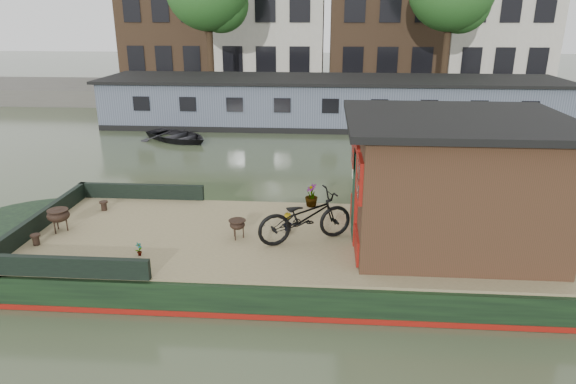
# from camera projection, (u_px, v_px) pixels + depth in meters

# --- Properties ---
(ground) EXTENTS (120.00, 120.00, 0.00)m
(ground) POSITION_uv_depth(u_px,v_px,m) (331.00, 267.00, 10.29)
(ground) COLOR #323D27
(ground) RESTS_ON ground
(houseboat_hull) EXTENTS (14.01, 4.02, 0.60)m
(houseboat_hull) POSITION_uv_depth(u_px,v_px,m) (265.00, 252.00, 10.29)
(houseboat_hull) COLOR black
(houseboat_hull) RESTS_ON ground
(houseboat_deck) EXTENTS (11.80, 3.80, 0.05)m
(houseboat_deck) POSITION_uv_depth(u_px,v_px,m) (332.00, 238.00, 10.08)
(houseboat_deck) COLOR #8A7B55
(houseboat_deck) RESTS_ON houseboat_hull
(bow_bulwark) EXTENTS (3.00, 4.00, 0.35)m
(bow_bulwark) POSITION_uv_depth(u_px,v_px,m) (81.00, 222.00, 10.37)
(bow_bulwark) COLOR black
(bow_bulwark) RESTS_ON houseboat_deck
(cabin) EXTENTS (4.00, 3.50, 2.42)m
(cabin) POSITION_uv_depth(u_px,v_px,m) (452.00, 180.00, 9.52)
(cabin) COLOR #342414
(cabin) RESTS_ON houseboat_deck
(bicycle) EXTENTS (1.99, 1.38, 0.99)m
(bicycle) POSITION_uv_depth(u_px,v_px,m) (305.00, 217.00, 9.76)
(bicycle) COLOR black
(bicycle) RESTS_ON houseboat_deck
(potted_plant_b) EXTENTS (0.25, 0.26, 0.37)m
(potted_plant_b) POSITION_uv_depth(u_px,v_px,m) (287.00, 222.00, 10.31)
(potted_plant_b) COLOR brown
(potted_plant_b) RESTS_ON houseboat_deck
(potted_plant_d) EXTENTS (0.39, 0.39, 0.53)m
(potted_plant_d) POSITION_uv_depth(u_px,v_px,m) (311.00, 195.00, 11.62)
(potted_plant_d) COLOR #9A612A
(potted_plant_d) RESTS_ON houseboat_deck
(potted_plant_e) EXTENTS (0.13, 0.16, 0.26)m
(potted_plant_e) POSITION_uv_depth(u_px,v_px,m) (139.00, 249.00, 9.27)
(potted_plant_e) COLOR brown
(potted_plant_e) RESTS_ON houseboat_deck
(brazier_front) EXTENTS (0.46, 0.46, 0.38)m
(brazier_front) POSITION_uv_depth(u_px,v_px,m) (238.00, 229.00, 9.97)
(brazier_front) COLOR black
(brazier_front) RESTS_ON houseboat_deck
(brazier_rear) EXTENTS (0.57, 0.57, 0.46)m
(brazier_rear) POSITION_uv_depth(u_px,v_px,m) (59.00, 220.00, 10.28)
(brazier_rear) COLOR black
(brazier_rear) RESTS_ON houseboat_deck
(bollard_port) EXTENTS (0.18, 0.18, 0.21)m
(bollard_port) POSITION_uv_depth(u_px,v_px,m) (104.00, 206.00, 11.42)
(bollard_port) COLOR black
(bollard_port) RESTS_ON houseboat_deck
(bollard_stbd) EXTENTS (0.19, 0.19, 0.21)m
(bollard_stbd) POSITION_uv_depth(u_px,v_px,m) (36.00, 240.00, 9.71)
(bollard_stbd) COLOR black
(bollard_stbd) RESTS_ON houseboat_deck
(dinghy) EXTENTS (3.68, 3.43, 0.62)m
(dinghy) POSITION_uv_depth(u_px,v_px,m) (177.00, 133.00, 20.45)
(dinghy) COLOR black
(dinghy) RESTS_ON ground
(far_houseboat) EXTENTS (20.40, 4.40, 2.11)m
(far_houseboat) POSITION_uv_depth(u_px,v_px,m) (330.00, 103.00, 23.15)
(far_houseboat) COLOR #505A6B
(far_houseboat) RESTS_ON ground
(quay) EXTENTS (60.00, 6.00, 0.90)m
(quay) POSITION_uv_depth(u_px,v_px,m) (330.00, 94.00, 29.45)
(quay) COLOR #47443F
(quay) RESTS_ON ground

